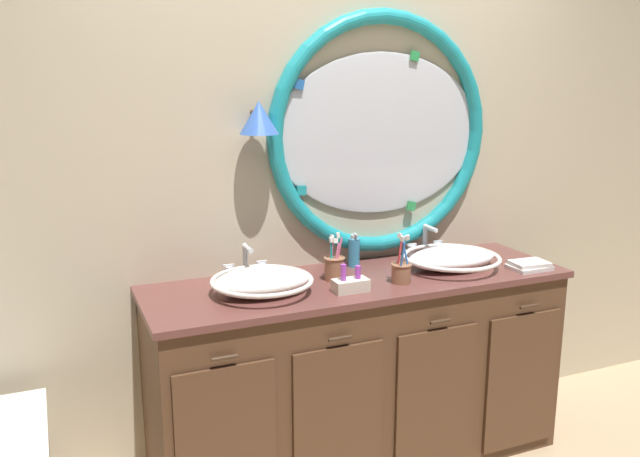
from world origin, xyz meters
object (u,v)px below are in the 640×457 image
(sink_basin_left, at_px, (262,281))
(sink_basin_right, at_px, (452,258))
(toothbrush_holder_left, at_px, (334,267))
(toothbrush_holder_right, at_px, (401,271))
(folded_hand_towel, at_px, (529,265))
(toiletry_basket, at_px, (351,284))
(soap_dispenser, at_px, (354,252))

(sink_basin_left, bearing_deg, sink_basin_right, 0.00)
(sink_basin_left, xyz_separation_m, toothbrush_holder_left, (0.35, 0.05, 0.01))
(toothbrush_holder_left, relative_size, toothbrush_holder_right, 0.97)
(toothbrush_holder_left, xyz_separation_m, folded_hand_towel, (0.91, -0.21, -0.04))
(folded_hand_towel, bearing_deg, toiletry_basket, 177.79)
(toothbrush_holder_right, xyz_separation_m, soap_dispenser, (-0.08, 0.31, 0.02))
(toiletry_basket, bearing_deg, toothbrush_holder_right, 4.91)
(sink_basin_left, bearing_deg, toothbrush_holder_right, -9.60)
(soap_dispenser, xyz_separation_m, folded_hand_towel, (0.74, -0.36, -0.05))
(toothbrush_holder_left, height_order, folded_hand_towel, toothbrush_holder_left)
(sink_basin_left, xyz_separation_m, toothbrush_holder_right, (0.61, -0.10, -0.00))
(sink_basin_right, distance_m, folded_hand_towel, 0.36)
(folded_hand_towel, bearing_deg, sink_basin_right, 153.81)
(sink_basin_left, relative_size, toothbrush_holder_right, 1.95)
(sink_basin_left, distance_m, sink_basin_right, 0.94)
(toothbrush_holder_right, relative_size, toiletry_basket, 1.48)
(toothbrush_holder_right, bearing_deg, sink_basin_left, 170.40)
(sink_basin_right, xyz_separation_m, toothbrush_holder_left, (-0.58, 0.05, 0.01))
(toiletry_basket, bearing_deg, toothbrush_holder_left, 88.75)
(sink_basin_right, xyz_separation_m, folded_hand_towel, (0.32, -0.16, -0.03))
(folded_hand_towel, bearing_deg, toothbrush_holder_right, 175.01)
(toothbrush_holder_left, height_order, toothbrush_holder_right, toothbrush_holder_right)
(toothbrush_holder_left, bearing_deg, toothbrush_holder_right, -30.88)
(toothbrush_holder_left, distance_m, soap_dispenser, 0.23)
(folded_hand_towel, height_order, toiletry_basket, toiletry_basket)
(toothbrush_holder_right, distance_m, soap_dispenser, 0.32)
(sink_basin_left, distance_m, toothbrush_holder_left, 0.36)
(sink_basin_left, relative_size, folded_hand_towel, 2.37)
(toothbrush_holder_left, bearing_deg, sink_basin_right, -4.79)
(sink_basin_left, relative_size, toothbrush_holder_left, 2.00)
(soap_dispenser, bearing_deg, sink_basin_right, -26.47)
(toiletry_basket, bearing_deg, sink_basin_left, 160.36)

